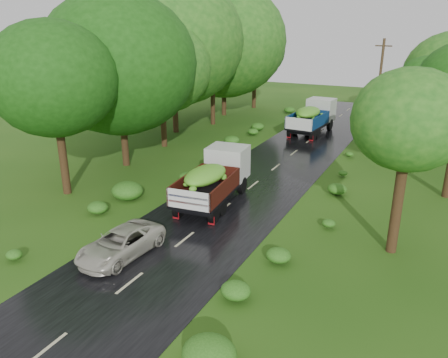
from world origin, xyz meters
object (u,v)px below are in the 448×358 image
Objects in this scene: truck_far at (313,115)px; car at (121,243)px; truck_near at (215,176)px; utility_pole at (379,86)px.

car is at bearing -88.38° from truck_far.
truck_far is at bearing 83.42° from truck_near.
truck_near is 18.36m from truck_far.
truck_far is 25.55m from car.
truck_near is 0.80× the size of utility_pole.
car is 0.51× the size of utility_pole.
utility_pole is at bearing 69.87° from truck_near.
utility_pole reaches higher than car.
truck_far reaches higher than car.
utility_pole is (6.05, 27.73, 3.62)m from car.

